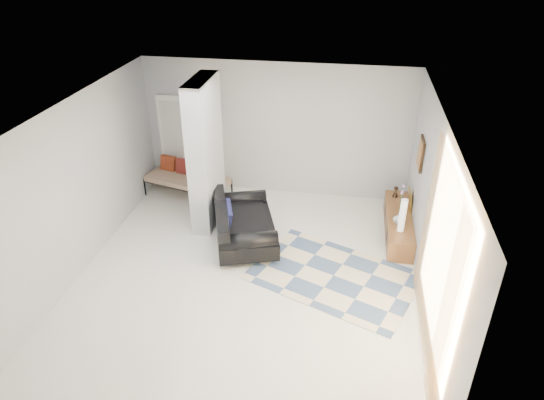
# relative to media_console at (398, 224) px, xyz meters

# --- Properties ---
(floor) EXTENTS (6.00, 6.00, 0.00)m
(floor) POSITION_rel_media_console_xyz_m (-2.52, -1.70, -0.20)
(floor) COLOR white
(floor) RESTS_ON ground
(ceiling) EXTENTS (6.00, 6.00, 0.00)m
(ceiling) POSITION_rel_media_console_xyz_m (-2.52, -1.70, 2.60)
(ceiling) COLOR white
(ceiling) RESTS_ON wall_back
(wall_back) EXTENTS (6.00, 0.00, 6.00)m
(wall_back) POSITION_rel_media_console_xyz_m (-2.52, 1.30, 1.20)
(wall_back) COLOR #B6B8BB
(wall_back) RESTS_ON ground
(wall_front) EXTENTS (6.00, 0.00, 6.00)m
(wall_front) POSITION_rel_media_console_xyz_m (-2.52, -4.70, 1.20)
(wall_front) COLOR #B6B8BB
(wall_front) RESTS_ON ground
(wall_left) EXTENTS (0.00, 6.00, 6.00)m
(wall_left) POSITION_rel_media_console_xyz_m (-5.27, -1.70, 1.20)
(wall_left) COLOR #B6B8BB
(wall_left) RESTS_ON ground
(wall_right) EXTENTS (0.00, 6.00, 6.00)m
(wall_right) POSITION_rel_media_console_xyz_m (0.23, -1.70, 1.20)
(wall_right) COLOR #B6B8BB
(wall_right) RESTS_ON ground
(partition_column) EXTENTS (0.35, 1.20, 2.80)m
(partition_column) POSITION_rel_media_console_xyz_m (-3.62, -0.10, 1.20)
(partition_column) COLOR #BABEC2
(partition_column) RESTS_ON floor
(hallway_door) EXTENTS (0.85, 0.06, 2.04)m
(hallway_door) POSITION_rel_media_console_xyz_m (-4.62, 1.26, 0.82)
(hallway_door) COLOR white
(hallway_door) RESTS_ON floor
(curtain) EXTENTS (0.00, 2.55, 2.55)m
(curtain) POSITION_rel_media_console_xyz_m (0.15, -2.85, 1.25)
(curtain) COLOR #FFAC43
(curtain) RESTS_ON wall_right
(wall_art) EXTENTS (0.04, 0.45, 0.55)m
(wall_art) POSITION_rel_media_console_xyz_m (0.20, -0.00, 1.45)
(wall_art) COLOR #311C0D
(wall_art) RESTS_ON wall_right
(media_console) EXTENTS (0.45, 1.93, 0.80)m
(media_console) POSITION_rel_media_console_xyz_m (0.00, 0.00, 0.00)
(media_console) COLOR brown
(media_console) RESTS_ON floor
(loveseat) EXTENTS (1.51, 1.96, 0.76)m
(loveseat) POSITION_rel_media_console_xyz_m (-2.84, -0.74, 0.14)
(loveseat) COLOR silver
(loveseat) RESTS_ON floor
(daybed) EXTENTS (1.89, 1.16, 0.77)m
(daybed) POSITION_rel_media_console_xyz_m (-4.36, 0.78, 0.21)
(daybed) COLOR black
(daybed) RESTS_ON floor
(area_rug) EXTENTS (3.05, 2.58, 0.01)m
(area_rug) POSITION_rel_media_console_xyz_m (-1.10, -1.50, -0.20)
(area_rug) COLOR beige
(area_rug) RESTS_ON floor
(cylinder_lamp) EXTENTS (0.11, 0.11, 0.61)m
(cylinder_lamp) POSITION_rel_media_console_xyz_m (-0.02, -0.53, 0.50)
(cylinder_lamp) COLOR silver
(cylinder_lamp) RESTS_ON media_console
(bronze_figurine) EXTENTS (0.12, 0.12, 0.22)m
(bronze_figurine) POSITION_rel_media_console_xyz_m (-0.05, 0.70, 0.31)
(bronze_figurine) COLOR #2F1F15
(bronze_figurine) RESTS_ON media_console
(vase) EXTENTS (0.19, 0.19, 0.20)m
(vase) POSITION_rel_media_console_xyz_m (-0.05, -0.30, 0.30)
(vase) COLOR silver
(vase) RESTS_ON media_console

